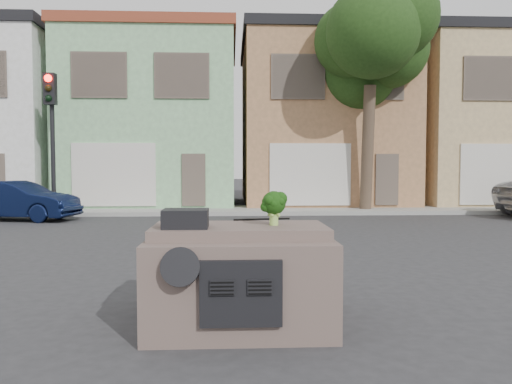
{
  "coord_description": "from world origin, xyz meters",
  "views": [
    {
      "loc": [
        -0.09,
        -8.67,
        1.78
      ],
      "look_at": [
        0.36,
        0.5,
        1.3
      ],
      "focal_mm": 35.0,
      "sensor_mm": 36.0,
      "label": 1
    }
  ],
  "objects": [
    {
      "name": "sidewalk",
      "position": [
        0.0,
        10.5,
        0.07
      ],
      "size": [
        40.0,
        3.0,
        0.15
      ],
      "primitive_type": "cube",
      "color": "gray",
      "rests_on": "ground"
    },
    {
      "name": "townhouse_mint",
      "position": [
        -3.5,
        14.5,
        3.77
      ],
      "size": [
        7.2,
        8.2,
        7.55
      ],
      "primitive_type": "cube",
      "color": "#8CC38C",
      "rests_on": "ground"
    },
    {
      "name": "ground_plane",
      "position": [
        0.0,
        0.0,
        0.0
      ],
      "size": [
        120.0,
        120.0,
        0.0
      ],
      "primitive_type": "plane",
      "color": "#303033",
      "rests_on": "ground"
    },
    {
      "name": "tree_near",
      "position": [
        5.0,
        9.8,
        4.25
      ],
      "size": [
        4.4,
        4.0,
        8.5
      ],
      "primitive_type": "cube",
      "color": "#213E14",
      "rests_on": "ground"
    },
    {
      "name": "townhouse_tan",
      "position": [
        4.0,
        14.5,
        3.77
      ],
      "size": [
        7.2,
        8.2,
        7.55
      ],
      "primitive_type": "cube",
      "color": "#AA7850",
      "rests_on": "ground"
    },
    {
      "name": "traffic_signal",
      "position": [
        -6.5,
        9.5,
        2.55
      ],
      "size": [
        0.4,
        0.4,
        5.1
      ],
      "primitive_type": "cube",
      "color": "black",
      "rests_on": "ground"
    },
    {
      "name": "broccoli",
      "position": [
        0.38,
        -3.15,
        1.32
      ],
      "size": [
        0.39,
        0.39,
        0.39
      ],
      "primitive_type": "cube",
      "rotation": [
        0.0,
        0.0,
        0.27
      ],
      "color": "#12330B",
      "rests_on": "car_dashboard"
    },
    {
      "name": "car_dashboard",
      "position": [
        0.0,
        -3.0,
        0.56
      ],
      "size": [
        2.0,
        1.8,
        1.12
      ],
      "primitive_type": "cube",
      "color": "brown",
      "rests_on": "ground"
    },
    {
      "name": "townhouse_beige",
      "position": [
        11.5,
        14.5,
        3.77
      ],
      "size": [
        7.2,
        8.2,
        7.55
      ],
      "primitive_type": "cube",
      "color": "tan",
      "rests_on": "ground"
    },
    {
      "name": "wiper_arm",
      "position": [
        0.28,
        -2.62,
        1.13
      ],
      "size": [
        0.69,
        0.15,
        0.02
      ],
      "primitive_type": "cube",
      "rotation": [
        0.0,
        0.0,
        0.17
      ],
      "color": "black",
      "rests_on": "car_dashboard"
    },
    {
      "name": "navy_sedan",
      "position": [
        -7.09,
        7.94,
        0.0
      ],
      "size": [
        4.1,
        2.09,
        1.29
      ],
      "primitive_type": "imported",
      "rotation": [
        0.0,
        0.0,
        1.38
      ],
      "color": "black",
      "rests_on": "ground"
    },
    {
      "name": "instrument_hump",
      "position": [
        -0.58,
        -3.35,
        1.22
      ],
      "size": [
        0.48,
        0.38,
        0.2
      ],
      "primitive_type": "cube",
      "color": "black",
      "rests_on": "car_dashboard"
    }
  ]
}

